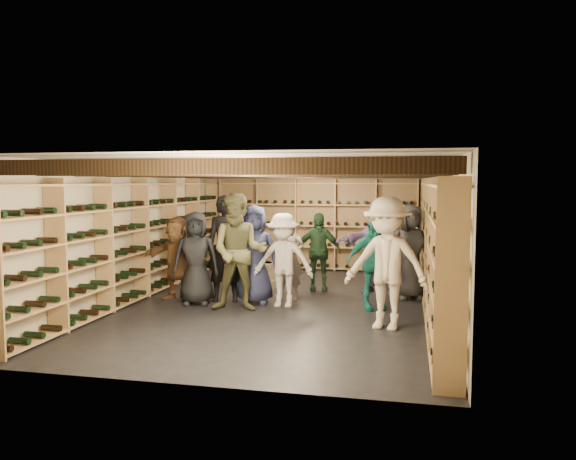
% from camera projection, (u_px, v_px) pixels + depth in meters
% --- Properties ---
extents(ground, '(8.00, 8.00, 0.00)m').
position_uv_depth(ground, '(280.00, 303.00, 9.69)').
color(ground, black).
rests_on(ground, ground).
extents(walls, '(5.52, 8.02, 2.40)m').
position_uv_depth(walls, '(280.00, 234.00, 9.58)').
color(walls, '#B3A78B').
rests_on(walls, ground).
extents(ceiling, '(5.50, 8.00, 0.01)m').
position_uv_depth(ceiling, '(279.00, 164.00, 9.48)').
color(ceiling, '#BEB3A2').
rests_on(ceiling, walls).
extents(ceiling_joists, '(5.40, 7.12, 0.18)m').
position_uv_depth(ceiling_joists, '(280.00, 172.00, 9.49)').
color(ceiling_joists, black).
rests_on(ceiling_joists, ground).
extents(wine_rack_left, '(0.32, 7.50, 2.15)m').
position_uv_depth(wine_rack_left, '(141.00, 238.00, 10.13)').
color(wine_rack_left, '#9F714D').
rests_on(wine_rack_left, ground).
extents(wine_rack_right, '(0.32, 7.50, 2.15)m').
position_uv_depth(wine_rack_right, '(434.00, 245.00, 9.05)').
color(wine_rack_right, '#9F714D').
rests_on(wine_rack_right, ground).
extents(wine_rack_back, '(4.70, 0.30, 2.15)m').
position_uv_depth(wine_rack_back, '(316.00, 225.00, 13.32)').
color(wine_rack_back, '#9F714D').
rests_on(wine_rack_back, ground).
extents(crate_stack_left, '(0.58, 0.47, 0.51)m').
position_uv_depth(crate_stack_left, '(263.00, 275.00, 11.06)').
color(crate_stack_left, tan).
rests_on(crate_stack_left, ground).
extents(crate_stack_right, '(0.53, 0.38, 0.51)m').
position_uv_depth(crate_stack_right, '(261.00, 275.00, 11.07)').
color(crate_stack_right, tan).
rests_on(crate_stack_right, ground).
extents(crate_loose, '(0.53, 0.39, 0.17)m').
position_uv_depth(crate_loose, '(384.00, 277.00, 11.86)').
color(crate_loose, tan).
rests_on(crate_loose, ground).
extents(person_0, '(0.87, 0.66, 1.59)m').
position_uv_depth(person_0, '(196.00, 258.00, 9.54)').
color(person_0, black).
rests_on(person_0, ground).
extents(person_1, '(0.76, 0.58, 1.86)m').
position_uv_depth(person_1, '(226.00, 248.00, 9.80)').
color(person_1, black).
rests_on(person_1, ground).
extents(person_2, '(1.02, 0.84, 1.91)m').
position_uv_depth(person_2, '(239.00, 252.00, 9.09)').
color(person_2, brown).
rests_on(person_2, ground).
extents(person_3, '(1.35, 0.98, 1.88)m').
position_uv_depth(person_3, '(387.00, 263.00, 7.94)').
color(person_3, '#C3B399').
rests_on(person_3, ground).
extents(person_4, '(0.98, 0.66, 1.55)m').
position_uv_depth(person_4, '(373.00, 263.00, 9.17)').
color(person_4, '#176E61').
rests_on(person_4, ground).
extents(person_5, '(1.45, 0.71, 1.49)m').
position_uv_depth(person_5, '(177.00, 258.00, 9.92)').
color(person_5, brown).
rests_on(person_5, ground).
extents(person_6, '(0.91, 0.67, 1.70)m').
position_uv_depth(person_6, '(254.00, 254.00, 9.61)').
color(person_6, '#1F2343').
rests_on(person_6, ground).
extents(person_7, '(0.56, 0.38, 1.48)m').
position_uv_depth(person_7, '(289.00, 258.00, 9.94)').
color(person_7, gray).
rests_on(person_7, ground).
extents(person_9, '(1.02, 0.60, 1.57)m').
position_uv_depth(person_9, '(283.00, 260.00, 9.39)').
color(person_9, beige).
rests_on(person_9, ground).
extents(person_10, '(0.94, 0.55, 1.50)m').
position_uv_depth(person_10, '(318.00, 252.00, 10.79)').
color(person_10, '#254627').
rests_on(person_10, ground).
extents(person_11, '(1.73, 0.79, 1.79)m').
position_uv_depth(person_11, '(380.00, 246.00, 10.53)').
color(person_11, slate).
rests_on(person_11, ground).
extents(person_12, '(0.97, 0.81, 1.70)m').
position_uv_depth(person_12, '(410.00, 251.00, 10.02)').
color(person_12, '#38383D').
rests_on(person_12, ground).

